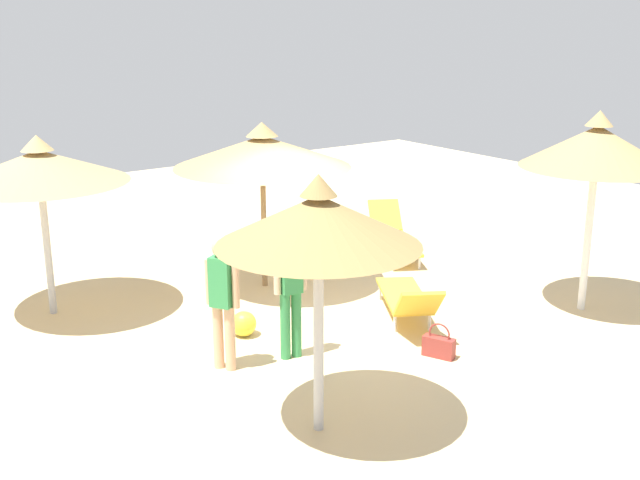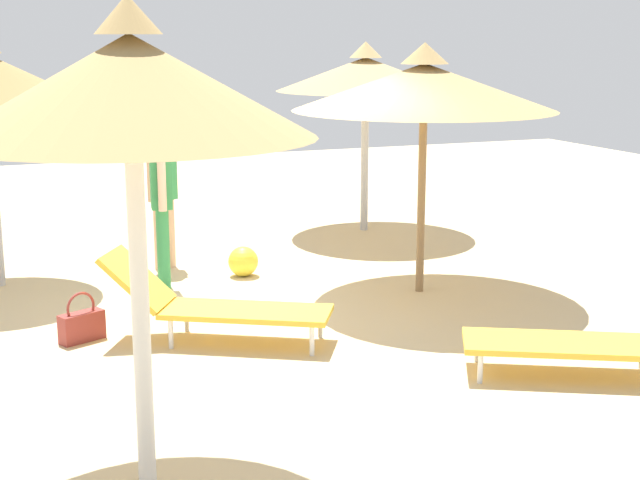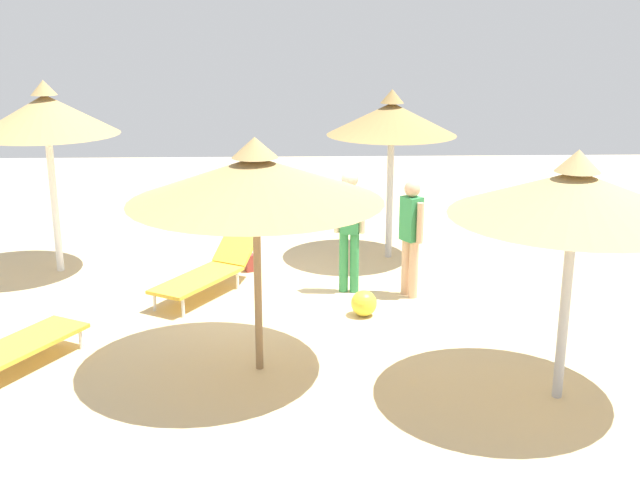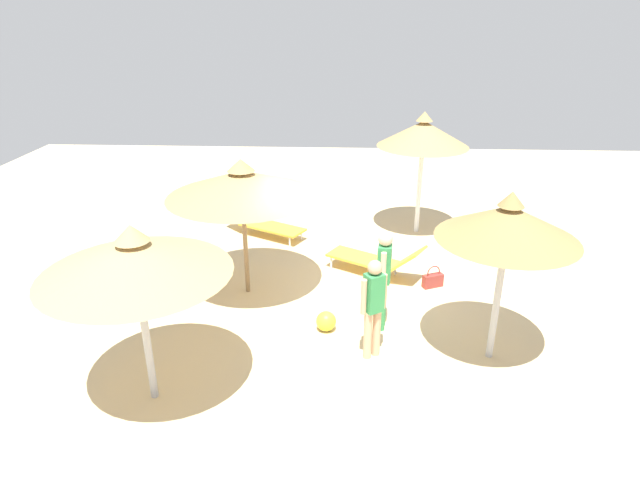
# 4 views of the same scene
# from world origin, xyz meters

# --- Properties ---
(ground) EXTENTS (24.00, 24.00, 0.10)m
(ground) POSITION_xyz_m (0.00, 0.00, -0.05)
(ground) COLOR beige
(parasol_umbrella_center) EXTENTS (2.14, 2.14, 2.95)m
(parasol_umbrella_center) POSITION_xyz_m (-3.29, 1.95, 2.43)
(parasol_umbrella_center) COLOR white
(parasol_umbrella_center) RESTS_ON ground
(parasol_umbrella_back) EXTENTS (2.77, 2.77, 2.65)m
(parasol_umbrella_back) POSITION_xyz_m (-0.02, -1.71, 2.19)
(parasol_umbrella_back) COLOR olive
(parasol_umbrella_back) RESTS_ON ground
(parasol_umbrella_near_left) EXTENTS (2.48, 2.48, 2.63)m
(parasol_umbrella_near_left) POSITION_xyz_m (3.15, -2.50, 2.19)
(parasol_umbrella_near_left) COLOR #B2B2B7
(parasol_umbrella_near_left) RESTS_ON ground
(lounge_chair_edge) EXTENTS (1.54, 2.05, 0.81)m
(lounge_chair_edge) POSITION_xyz_m (-0.83, 0.83, 0.37)
(lounge_chair_edge) COLOR gold
(lounge_chair_edge) RESTS_ON ground
(lounge_chair_far_right) EXTENTS (1.53, 2.14, 0.79)m
(lounge_chair_far_right) POSITION_xyz_m (-2.88, -1.85, 0.34)
(lounge_chair_far_right) COLOR gold
(lounge_chair_far_right) RESTS_ON ground
(person_standing_front) EXTENTS (0.33, 0.40, 1.68)m
(person_standing_front) POSITION_xyz_m (2.02, 0.62, 0.95)
(person_standing_front) COLOR tan
(person_standing_front) RESTS_ON ground
(person_standing_near_right) EXTENTS (0.44, 0.26, 1.79)m
(person_standing_near_right) POSITION_xyz_m (1.17, 0.83, 1.03)
(person_standing_near_right) COLOR #338C4C
(person_standing_near_right) RESTS_ON ground
(handbag) EXTENTS (0.30, 0.44, 0.46)m
(handbag) POSITION_xyz_m (-0.37, 1.93, 0.15)
(handbag) COLOR maroon
(handbag) RESTS_ON ground
(beach_ball) EXTENTS (0.35, 0.35, 0.35)m
(beach_ball) POSITION_xyz_m (1.30, -0.13, 0.17)
(beach_ball) COLOR yellow
(beach_ball) RESTS_ON ground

